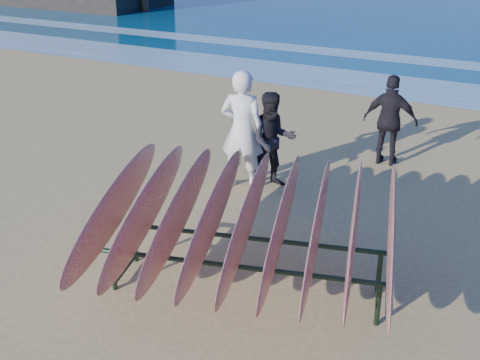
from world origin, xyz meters
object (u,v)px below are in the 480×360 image
(surfboard_rack, at_px, (246,221))
(person_dark_a, at_px, (273,140))
(person_white, at_px, (242,130))
(person_dark_b, at_px, (390,121))

(surfboard_rack, distance_m, person_dark_a, 3.02)
(person_dark_a, bearing_deg, person_white, 172.48)
(surfboard_rack, xyz_separation_m, person_dark_a, (-1.04, 2.83, -0.12))
(surfboard_rack, height_order, person_dark_b, person_dark_b)
(person_dark_a, xyz_separation_m, person_dark_b, (1.35, 1.84, 0.02))
(person_white, height_order, person_dark_b, person_white)
(surfboard_rack, bearing_deg, person_dark_b, 70.68)
(person_white, relative_size, person_dark_a, 1.23)
(person_white, xyz_separation_m, person_dark_a, (0.41, 0.24, -0.18))
(person_white, relative_size, person_dark_b, 1.20)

